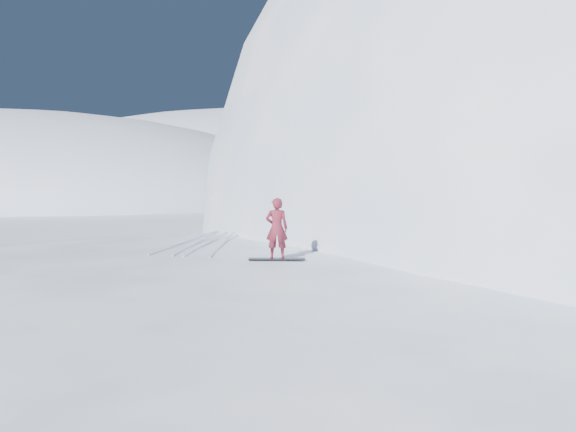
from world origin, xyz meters
name	(u,v)px	position (x,y,z in m)	size (l,w,h in m)	color
ground	(127,359)	(0.00, 0.00, 0.00)	(400.00, 400.00, 0.00)	white
near_ridge	(213,330)	(1.00, 3.00, 0.00)	(36.00, 28.00, 4.80)	white
peak_shoulder	(500,258)	(10.00, 20.00, 0.00)	(28.00, 24.00, 18.00)	white
far_ridge_c	(251,188)	(-40.00, 110.00, 0.00)	(140.00, 90.00, 36.00)	white
wind_bumps	(152,333)	(-0.56, 2.12, 0.00)	(16.00, 14.40, 1.00)	white
snowboard	(277,259)	(3.34, 2.18, 2.41)	(1.53, 0.29, 0.03)	black
snowboarder	(277,228)	(3.34, 2.18, 3.25)	(0.60, 0.40, 1.65)	maroon
board_tracks	(205,242)	(-0.09, 4.76, 2.42)	(2.58, 5.97, 0.04)	silver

